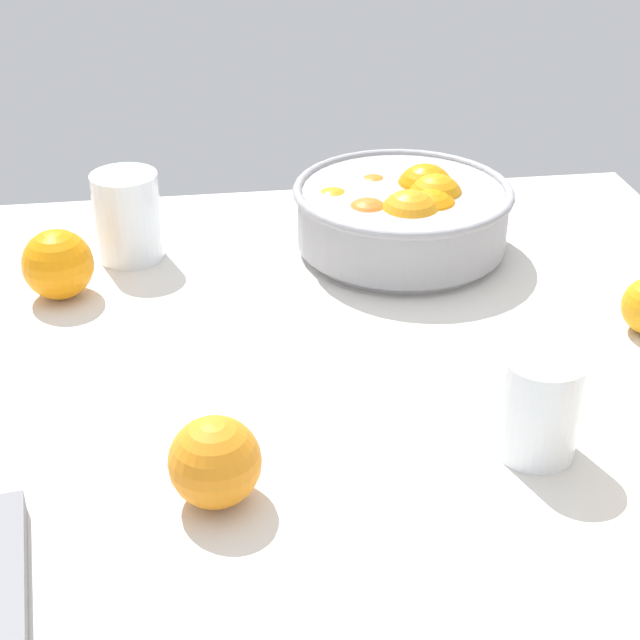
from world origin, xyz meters
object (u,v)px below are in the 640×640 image
(fruit_bowl, at_px, (402,214))
(loose_orange_1, at_px, (215,462))
(juice_glass, at_px, (538,412))
(second_glass, at_px, (128,222))
(loose_orange_2, at_px, (58,264))

(fruit_bowl, bearing_deg, loose_orange_1, -119.66)
(juice_glass, bearing_deg, fruit_bowl, 94.56)
(second_glass, relative_size, loose_orange_2, 1.35)
(loose_orange_2, bearing_deg, fruit_bowl, 8.46)
(fruit_bowl, height_order, loose_orange_1, fruit_bowl)
(fruit_bowl, relative_size, second_glass, 2.48)
(loose_orange_1, bearing_deg, juice_glass, 5.37)
(fruit_bowl, bearing_deg, loose_orange_2, -171.54)
(second_glass, relative_size, loose_orange_1, 1.41)
(juice_glass, relative_size, second_glass, 0.89)
(second_glass, xyz_separation_m, loose_orange_2, (-0.08, -0.10, -0.01))
(second_glass, bearing_deg, loose_orange_1, -79.81)
(fruit_bowl, relative_size, loose_orange_2, 3.34)
(fruit_bowl, distance_m, second_glass, 0.36)
(fruit_bowl, height_order, second_glass, second_glass)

